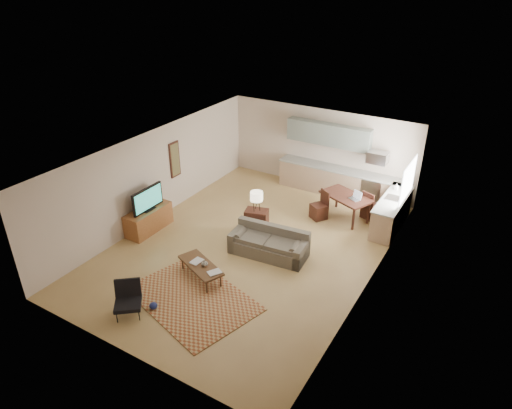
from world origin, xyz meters
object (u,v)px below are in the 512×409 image
Objects in this scene: sofa at (269,243)px; coffee_table at (201,271)px; dining_table at (345,207)px; armchair at (128,301)px; tv_credenza at (149,220)px; console_table at (257,222)px.

sofa is 1.58× the size of coffee_table.
coffee_table is 4.98m from dining_table.
sofa is 1.95m from coffee_table.
armchair is 3.60m from tv_credenza.
armchair is (-1.46, -3.57, 0.00)m from sofa.
coffee_table is 1.80× the size of armchair.
sofa is 1.14m from console_table.
coffee_table is at bearing 33.71° from armchair.
dining_table is (1.89, 4.61, 0.17)m from coffee_table.
tv_credenza is 3.08m from console_table.
tv_credenza is (-2.09, 2.93, -0.04)m from armchair.
tv_credenza is (-2.65, 1.08, 0.13)m from coffee_table.
dining_table is at bearing 32.72° from console_table.
dining_table reaches higher than coffee_table.
sofa is at bearing -85.72° from dining_table.
sofa is 1.45× the size of tv_credenza.
coffee_table is 0.92× the size of tv_credenza.
armchair is 4.40m from console_table.
console_table is (0.07, 2.50, 0.16)m from coffee_table.
dining_table reaches higher than sofa.
tv_credenza is 5.75m from dining_table.
tv_credenza is at bearing -118.98° from dining_table.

